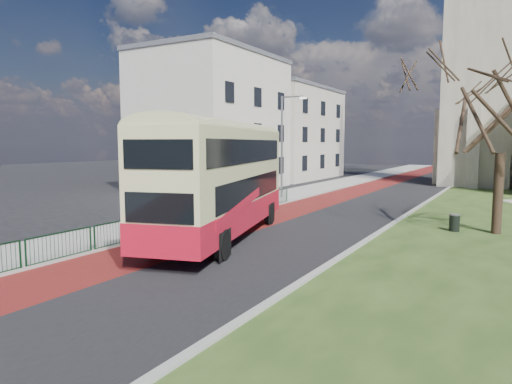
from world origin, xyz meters
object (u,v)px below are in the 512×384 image
Objects in this scene: bus at (221,174)px; litter_bin at (454,223)px; winter_tree_near at (504,87)px; streetlamp at (284,141)px.

bus reaches higher than litter_bin.
winter_tree_near is (11.12, 7.53, 4.07)m from bus.
streetlamp is 0.62× the size of bus.
litter_bin is (13.58, -8.03, -4.12)m from streetlamp.
streetlamp reaches higher than bus.
litter_bin is at bearing -30.58° from streetlamp.
bus is 1.27× the size of winter_tree_near.
streetlamp is at bearing 153.75° from winter_tree_near.
litter_bin is (-1.85, -0.41, -6.60)m from winter_tree_near.
winter_tree_near is at bearing 18.76° from bus.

